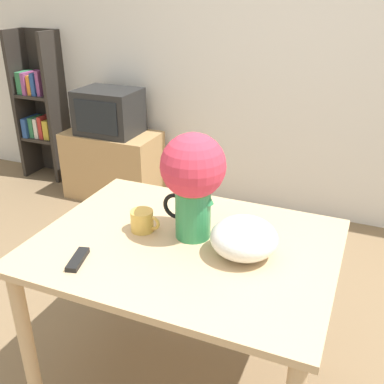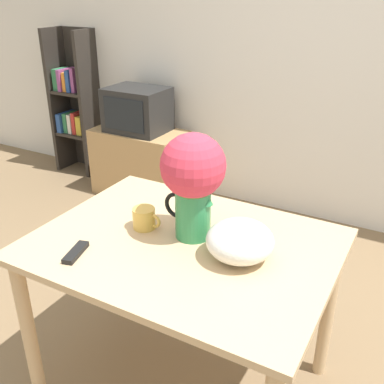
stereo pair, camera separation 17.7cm
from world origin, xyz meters
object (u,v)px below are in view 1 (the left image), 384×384
object	(u,v)px
flower_vase	(193,176)
tv_set	(109,112)
coffee_mug	(143,221)
white_bowl	(244,238)

from	to	relation	value
flower_vase	tv_set	size ratio (longest dim) A/B	0.89
coffee_mug	tv_set	bearing A→B (deg)	126.36
coffee_mug	tv_set	xyz separation A→B (m)	(-1.21, 1.65, -0.07)
flower_vase	coffee_mug	bearing A→B (deg)	-168.50
tv_set	flower_vase	bearing A→B (deg)	-48.45
tv_set	coffee_mug	bearing A→B (deg)	-53.64
white_bowl	tv_set	bearing A→B (deg)	134.86
flower_vase	white_bowl	bearing A→B (deg)	-14.09
flower_vase	tv_set	world-z (taller)	flower_vase
white_bowl	coffee_mug	bearing A→B (deg)	177.96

